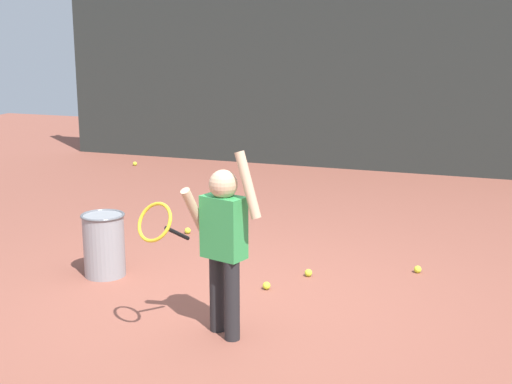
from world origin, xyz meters
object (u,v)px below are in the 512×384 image
at_px(tennis_ball_1, 266,286).
at_px(ball_hopper, 104,244).
at_px(tennis_player, 221,238).
at_px(tennis_ball_4, 418,269).
at_px(water_bottle, 221,193).
at_px(tennis_ball_5, 308,273).
at_px(tennis_ball_3, 135,164).
at_px(tennis_ball_0, 188,231).

bearing_deg(tennis_ball_1, ball_hopper, -174.52).
relative_size(tennis_player, tennis_ball_4, 20.46).
distance_m(water_bottle, tennis_ball_5, 2.93).
height_order(ball_hopper, water_bottle, ball_hopper).
bearing_deg(tennis_ball_3, tennis_ball_4, -36.78).
bearing_deg(tennis_player, tennis_ball_0, 136.46).
relative_size(ball_hopper, tennis_ball_0, 8.52).
bearing_deg(tennis_ball_4, tennis_ball_1, -143.69).
relative_size(tennis_ball_0, tennis_ball_5, 1.00).
relative_size(tennis_player, tennis_ball_0, 20.46).
height_order(tennis_player, tennis_ball_5, tennis_player).
bearing_deg(ball_hopper, water_bottle, 91.43).
xyz_separation_m(tennis_player, tennis_ball_3, (-3.69, 5.43, -0.69)).
relative_size(tennis_ball_3, tennis_ball_4, 1.00).
bearing_deg(ball_hopper, tennis_ball_0, 84.23).
distance_m(ball_hopper, water_bottle, 2.90).
distance_m(ball_hopper, tennis_ball_0, 1.45).
height_order(ball_hopper, tennis_ball_3, ball_hopper).
height_order(tennis_ball_3, tennis_ball_5, same).
xyz_separation_m(ball_hopper, tennis_ball_0, (0.14, 1.43, -0.26)).
relative_size(tennis_ball_0, tennis_ball_3, 1.00).
height_order(ball_hopper, tennis_ball_1, ball_hopper).
xyz_separation_m(tennis_player, tennis_ball_4, (1.16, 1.81, -0.69)).
bearing_deg(water_bottle, tennis_ball_1, -60.85).
height_order(water_bottle, tennis_ball_4, water_bottle).
xyz_separation_m(tennis_ball_0, tennis_ball_5, (1.57, -0.86, 0.00)).
height_order(ball_hopper, tennis_ball_0, ball_hopper).
bearing_deg(tennis_player, tennis_ball_3, 140.50).
height_order(water_bottle, tennis_ball_5, water_bottle).
bearing_deg(water_bottle, tennis_ball_4, -35.44).
bearing_deg(tennis_ball_1, tennis_ball_0, 135.72).
bearing_deg(ball_hopper, tennis_ball_5, 18.32).
relative_size(ball_hopper, tennis_ball_5, 8.52).
bearing_deg(water_bottle, tennis_player, -67.72).
height_order(water_bottle, tennis_ball_1, water_bottle).
xyz_separation_m(tennis_ball_0, tennis_ball_3, (-2.38, 3.18, 0.00)).
bearing_deg(ball_hopper, tennis_ball_1, 5.48).
relative_size(water_bottle, tennis_ball_4, 3.33).
distance_m(tennis_player, tennis_ball_4, 2.26).
bearing_deg(tennis_ball_3, tennis_ball_0, -53.18).
bearing_deg(tennis_ball_1, tennis_ball_5, 59.83).
bearing_deg(tennis_player, water_bottle, 128.60).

